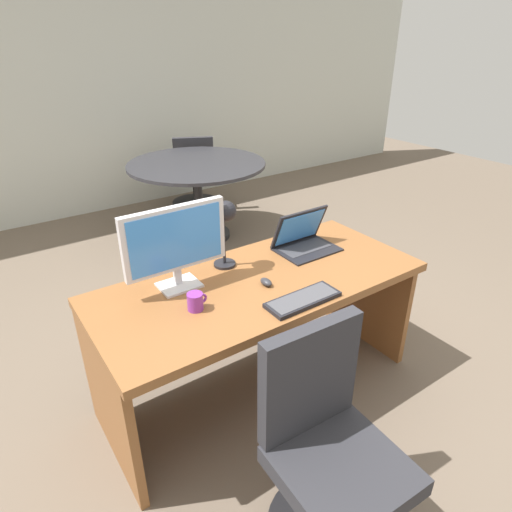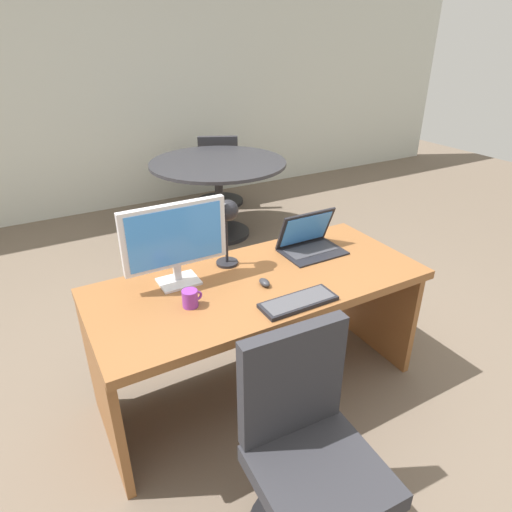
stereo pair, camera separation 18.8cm
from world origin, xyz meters
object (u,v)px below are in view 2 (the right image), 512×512
monitor (175,239)px  laptop (308,239)px  desk (256,306)px  meeting_chair_near (219,178)px  meeting_table (219,180)px  office_chair (310,468)px  coffee_mug (190,298)px  keyboard (298,302)px  mouse (264,283)px  desk_lamp (228,219)px

monitor → laptop: bearing=-0.6°
desk → meeting_chair_near: meeting_chair_near is taller
meeting_table → desk: bearing=-109.8°
office_chair → meeting_table: office_chair is taller
coffee_mug → laptop: bearing=15.2°
keyboard → mouse: bearing=103.7°
keyboard → mouse: size_ratio=4.78×
laptop → mouse: bearing=-151.8°
desk → coffee_mug: coffee_mug is taller
monitor → meeting_chair_near: size_ratio=0.62×
keyboard → meeting_chair_near: (1.07, 3.19, -0.40)m
coffee_mug → office_chair: (0.16, -0.77, -0.40)m
keyboard → meeting_table: (0.69, 2.38, -0.16)m
monitor → keyboard: 0.67m
laptop → office_chair: size_ratio=0.38×
keyboard → desk_lamp: size_ratio=0.98×
monitor → meeting_table: (1.11, 1.92, -0.39)m
meeting_table → coffee_mug: bearing=-117.9°
monitor → meeting_table: bearing=59.9°
meeting_chair_near → monitor: bearing=-118.6°
mouse → meeting_chair_near: bearing=69.3°
desk → desk_lamp: 0.50m
laptop → meeting_chair_near: 2.86m
desk_lamp → meeting_table: size_ratio=0.29×
mouse → meeting_table: meeting_table is taller
monitor → laptop: size_ratio=1.51×
coffee_mug → meeting_table: bearing=62.1°
mouse → monitor: bearing=146.7°
desk → meeting_chair_near: (1.11, 2.86, -0.21)m
desk_lamp → office_chair: bearing=-99.6°
meeting_chair_near → coffee_mug: bearing=-117.1°
office_chair → monitor: bearing=97.3°
office_chair → laptop: bearing=56.0°
laptop → mouse: size_ratio=4.44×
keyboard → laptop: bearing=50.3°
monitor → keyboard: (0.42, -0.46, -0.24)m
office_chair → desk: bearing=74.2°
monitor → desk_lamp: 0.31m
monitor → mouse: (0.37, -0.24, -0.23)m
meeting_chair_near → desk: bearing=-111.3°
monitor → mouse: monitor is taller
monitor → desk_lamp: size_ratio=1.38×
monitor → coffee_mug: 0.31m
monitor → keyboard: size_ratio=1.40×
mouse → coffee_mug: size_ratio=0.80×
mouse → laptop: bearing=28.2°
office_chair → meeting_table: 3.09m
desk → meeting_table: 2.18m
desk_lamp → mouse: bearing=-77.5°
meeting_table → meeting_chair_near: meeting_chair_near is taller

